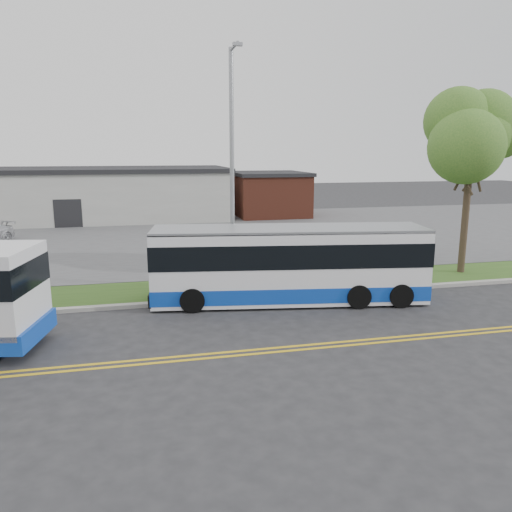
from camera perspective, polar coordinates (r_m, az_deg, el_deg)
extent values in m
plane|color=#28282B|center=(18.15, -10.42, -6.61)|extent=(140.00, 140.00, 0.00)
cube|color=gold|center=(14.54, -9.69, -11.33)|extent=(70.00, 0.12, 0.01)
cube|color=gold|center=(14.27, -9.61, -11.80)|extent=(70.00, 0.12, 0.01)
cube|color=#9E9B93|center=(19.17, -10.59, -5.37)|extent=(80.00, 0.30, 0.15)
cube|color=#30541C|center=(20.91, -10.81, -4.00)|extent=(80.00, 3.30, 0.10)
cube|color=#4C4C4F|center=(34.69, -11.77, 2.27)|extent=(80.00, 25.00, 0.10)
cube|color=#9E9E99|center=(44.70, -19.95, 6.44)|extent=(25.00, 10.00, 4.00)
cube|color=black|center=(44.57, -20.15, 9.22)|extent=(25.40, 10.40, 0.35)
cube|color=black|center=(39.90, -20.68, 4.51)|extent=(2.00, 0.15, 2.20)
cube|color=brown|center=(44.79, 1.48, 6.90)|extent=(6.00, 7.00, 3.60)
cube|color=black|center=(44.67, 1.49, 9.39)|extent=(6.30, 7.30, 0.30)
cylinder|color=#3A291F|center=(25.15, 22.76, 3.62)|extent=(0.32, 0.32, 4.76)
ellipsoid|color=#376623|center=(24.95, 23.46, 12.14)|extent=(5.20, 5.20, 4.42)
cylinder|color=gray|center=(20.36, -2.75, 9.49)|extent=(0.18, 0.18, 9.50)
cylinder|color=gray|center=(20.02, -2.51, 22.83)|extent=(0.12, 1.40, 0.12)
cube|color=gray|center=(19.38, -2.13, 23.05)|extent=(0.35, 0.18, 0.12)
cylinder|color=black|center=(17.55, -26.34, -6.73)|extent=(0.97, 0.49, 0.93)
cube|color=white|center=(19.10, 3.81, -0.98)|extent=(10.54, 3.85, 2.72)
cube|color=#0F3EAB|center=(19.33, 3.78, -3.69)|extent=(10.57, 3.87, 0.56)
cube|color=black|center=(18.99, 3.84, 0.54)|extent=(10.59, 3.89, 0.89)
cube|color=black|center=(18.99, -11.61, -0.26)|extent=(0.41, 2.15, 1.50)
cube|color=black|center=(19.33, -11.64, -4.20)|extent=(0.46, 2.33, 0.47)
cube|color=gray|center=(18.84, 3.87, 3.11)|extent=(10.54, 3.85, 0.11)
cylinder|color=black|center=(18.12, -7.29, -5.04)|extent=(0.93, 0.43, 0.90)
cylinder|color=black|center=(20.25, -6.99, -3.22)|extent=(0.93, 0.43, 0.90)
cylinder|color=black|center=(18.81, 11.65, -4.57)|extent=(0.93, 0.43, 0.90)
cylinder|color=black|center=(20.86, 9.99, -2.86)|extent=(0.93, 0.43, 0.90)
cylinder|color=black|center=(19.30, 16.21, -4.37)|extent=(0.93, 0.43, 0.90)
cylinder|color=black|center=(21.31, 14.15, -2.74)|extent=(0.93, 0.43, 0.90)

